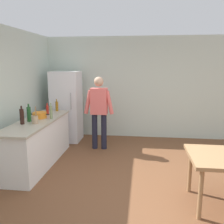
{
  "coord_description": "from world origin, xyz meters",
  "views": [
    {
      "loc": [
        0.03,
        -3.6,
        1.98
      ],
      "look_at": [
        -0.56,
        1.14,
        1.03
      ],
      "focal_mm": 38.95,
      "sensor_mm": 36.0,
      "label": 1
    }
  ],
  "objects_px": {
    "bottle_wine_green": "(29,114)",
    "refrigerator": "(67,107)",
    "bottle_oil_amber": "(57,106)",
    "bottle_vinegar_tall": "(51,112)",
    "utensil_jar": "(35,119)",
    "bottle_sauce_red": "(47,109)",
    "person": "(99,108)",
    "bottle_wine_dark": "(22,116)",
    "cooking_pot": "(40,115)"
  },
  "relations": [
    {
      "from": "utensil_jar",
      "to": "bottle_sauce_red",
      "type": "distance_m",
      "value": 0.9
    },
    {
      "from": "bottle_sauce_red",
      "to": "bottle_vinegar_tall",
      "type": "bearing_deg",
      "value": -60.46
    },
    {
      "from": "refrigerator",
      "to": "bottle_oil_amber",
      "type": "relative_size",
      "value": 6.43
    },
    {
      "from": "person",
      "to": "bottle_wine_dark",
      "type": "height_order",
      "value": "person"
    },
    {
      "from": "refrigerator",
      "to": "person",
      "type": "distance_m",
      "value": 1.1
    },
    {
      "from": "bottle_wine_green",
      "to": "bottle_sauce_red",
      "type": "relative_size",
      "value": 1.42
    },
    {
      "from": "utensil_jar",
      "to": "bottle_vinegar_tall",
      "type": "distance_m",
      "value": 0.45
    },
    {
      "from": "bottle_oil_amber",
      "to": "bottle_vinegar_tall",
      "type": "bearing_deg",
      "value": -78.22
    },
    {
      "from": "cooking_pot",
      "to": "bottle_wine_dark",
      "type": "relative_size",
      "value": 1.18
    },
    {
      "from": "bottle_wine_green",
      "to": "bottle_oil_amber",
      "type": "bearing_deg",
      "value": 81.47
    },
    {
      "from": "bottle_wine_dark",
      "to": "refrigerator",
      "type": "bearing_deg",
      "value": 83.05
    },
    {
      "from": "cooking_pot",
      "to": "bottle_vinegar_tall",
      "type": "xyz_separation_m",
      "value": [
        0.26,
        -0.03,
        0.08
      ]
    },
    {
      "from": "bottle_vinegar_tall",
      "to": "refrigerator",
      "type": "bearing_deg",
      "value": 95.21
    },
    {
      "from": "person",
      "to": "cooking_pot",
      "type": "height_order",
      "value": "person"
    },
    {
      "from": "person",
      "to": "bottle_vinegar_tall",
      "type": "distance_m",
      "value": 1.2
    },
    {
      "from": "person",
      "to": "utensil_jar",
      "type": "relative_size",
      "value": 5.31
    },
    {
      "from": "utensil_jar",
      "to": "bottle_sauce_red",
      "type": "xyz_separation_m",
      "value": [
        -0.12,
        0.89,
        0.02
      ]
    },
    {
      "from": "bottle_wine_green",
      "to": "refrigerator",
      "type": "bearing_deg",
      "value": 83.28
    },
    {
      "from": "refrigerator",
      "to": "bottle_wine_dark",
      "type": "height_order",
      "value": "refrigerator"
    },
    {
      "from": "refrigerator",
      "to": "bottle_wine_green",
      "type": "xyz_separation_m",
      "value": [
        -0.2,
        -1.7,
        0.15
      ]
    },
    {
      "from": "cooking_pot",
      "to": "refrigerator",
      "type": "bearing_deg",
      "value": 84.84
    },
    {
      "from": "person",
      "to": "bottle_oil_amber",
      "type": "distance_m",
      "value": 0.99
    },
    {
      "from": "cooking_pot",
      "to": "bottle_wine_green",
      "type": "height_order",
      "value": "bottle_wine_green"
    },
    {
      "from": "refrigerator",
      "to": "person",
      "type": "relative_size",
      "value": 1.06
    },
    {
      "from": "bottle_oil_amber",
      "to": "cooking_pot",
      "type": "bearing_deg",
      "value": -96.47
    },
    {
      "from": "bottle_oil_amber",
      "to": "bottle_sauce_red",
      "type": "bearing_deg",
      "value": -106.28
    },
    {
      "from": "person",
      "to": "bottle_wine_dark",
      "type": "xyz_separation_m",
      "value": [
        -1.18,
        -1.36,
        0.07
      ]
    },
    {
      "from": "utensil_jar",
      "to": "bottle_wine_dark",
      "type": "bearing_deg",
      "value": -162.08
    },
    {
      "from": "refrigerator",
      "to": "cooking_pot",
      "type": "height_order",
      "value": "refrigerator"
    },
    {
      "from": "person",
      "to": "utensil_jar",
      "type": "distance_m",
      "value": 1.61
    },
    {
      "from": "utensil_jar",
      "to": "bottle_vinegar_tall",
      "type": "bearing_deg",
      "value": 71.23
    },
    {
      "from": "bottle_wine_green",
      "to": "bottle_oil_amber",
      "type": "distance_m",
      "value": 1.1
    },
    {
      "from": "refrigerator",
      "to": "bottle_wine_dark",
      "type": "distance_m",
      "value": 1.94
    },
    {
      "from": "bottle_wine_dark",
      "to": "bottle_sauce_red",
      "type": "distance_m",
      "value": 0.97
    },
    {
      "from": "refrigerator",
      "to": "bottle_sauce_red",
      "type": "bearing_deg",
      "value": -98.11
    },
    {
      "from": "person",
      "to": "bottle_oil_amber",
      "type": "height_order",
      "value": "person"
    },
    {
      "from": "bottle_wine_dark",
      "to": "person",
      "type": "bearing_deg",
      "value": 49.05
    },
    {
      "from": "person",
      "to": "bottle_sauce_red",
      "type": "xyz_separation_m",
      "value": [
        -1.09,
        -0.4,
        0.02
      ]
    },
    {
      "from": "cooking_pot",
      "to": "utensil_jar",
      "type": "xyz_separation_m",
      "value": [
        0.11,
        -0.45,
        0.02
      ]
    },
    {
      "from": "person",
      "to": "bottle_wine_dark",
      "type": "bearing_deg",
      "value": -130.95
    },
    {
      "from": "utensil_jar",
      "to": "cooking_pot",
      "type": "bearing_deg",
      "value": 103.82
    },
    {
      "from": "utensil_jar",
      "to": "bottle_wine_green",
      "type": "distance_m",
      "value": 0.24
    },
    {
      "from": "person",
      "to": "refrigerator",
      "type": "bearing_deg",
      "value": 149.77
    },
    {
      "from": "bottle_wine_green",
      "to": "bottle_sauce_red",
      "type": "bearing_deg",
      "value": 85.07
    },
    {
      "from": "bottle_wine_green",
      "to": "bottle_wine_dark",
      "type": "xyz_separation_m",
      "value": [
        -0.03,
        -0.21,
        0.0
      ]
    },
    {
      "from": "utensil_jar",
      "to": "bottle_wine_green",
      "type": "xyz_separation_m",
      "value": [
        -0.19,
        0.14,
        0.07
      ]
    },
    {
      "from": "person",
      "to": "bottle_sauce_red",
      "type": "bearing_deg",
      "value": -159.74
    },
    {
      "from": "refrigerator",
      "to": "utensil_jar",
      "type": "relative_size",
      "value": 5.62
    },
    {
      "from": "bottle_oil_amber",
      "to": "bottle_wine_dark",
      "type": "height_order",
      "value": "bottle_wine_dark"
    },
    {
      "from": "refrigerator",
      "to": "bottle_wine_green",
      "type": "relative_size",
      "value": 5.29
    }
  ]
}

